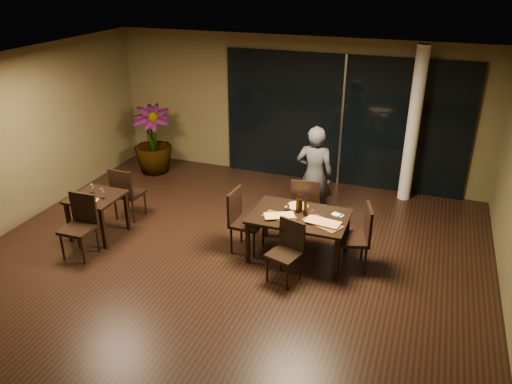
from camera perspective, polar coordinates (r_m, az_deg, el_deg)
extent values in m
plane|color=black|center=(7.78, -4.04, -8.95)|extent=(8.00, 8.00, 0.00)
cube|color=brown|center=(10.66, 4.63, 9.45)|extent=(8.00, 0.10, 3.00)
cube|color=white|center=(6.60, -4.84, 13.42)|extent=(8.00, 8.00, 0.04)
cube|color=black|center=(10.41, 9.82, 7.92)|extent=(5.00, 0.06, 2.70)
cylinder|color=white|center=(9.93, 17.52, 7.21)|extent=(0.24, 0.24, 3.00)
cube|color=black|center=(7.76, 4.98, -2.77)|extent=(1.50, 1.00, 0.04)
cube|color=black|center=(7.76, -0.94, -5.84)|extent=(0.06, 0.06, 0.71)
cube|color=black|center=(7.45, 9.11, -7.63)|extent=(0.06, 0.06, 0.71)
cube|color=black|center=(8.49, 1.19, -2.99)|extent=(0.06, 0.06, 0.71)
cube|color=black|center=(8.20, 10.37, -4.49)|extent=(0.06, 0.06, 0.71)
cube|color=black|center=(8.78, -17.85, -0.54)|extent=(0.80, 0.80, 0.04)
cube|color=black|center=(8.92, -20.57, -3.26)|extent=(0.06, 0.06, 0.71)
cube|color=black|center=(8.52, -17.04, -4.08)|extent=(0.06, 0.06, 0.71)
cube|color=black|center=(9.37, -17.99, -1.46)|extent=(0.06, 0.06, 0.71)
cube|color=black|center=(8.99, -14.54, -2.15)|extent=(0.06, 0.06, 0.71)
cube|color=black|center=(8.67, 5.67, -1.47)|extent=(0.56, 0.56, 0.05)
cylinder|color=black|center=(8.95, 6.96, -2.42)|extent=(0.04, 0.04, 0.49)
cylinder|color=black|center=(8.96, 4.44, -2.24)|extent=(0.04, 0.04, 0.49)
cylinder|color=black|center=(8.60, 6.81, -3.61)|extent=(0.04, 0.04, 0.49)
cylinder|color=black|center=(8.62, 4.19, -3.42)|extent=(0.04, 0.04, 0.49)
cube|color=black|center=(8.35, 5.63, -0.44)|extent=(0.48, 0.13, 0.55)
cube|color=black|center=(7.32, 3.24, -7.18)|extent=(0.54, 0.54, 0.05)
cylinder|color=black|center=(7.40, 1.28, -8.76)|extent=(0.04, 0.04, 0.44)
cylinder|color=black|center=(7.24, 3.56, -9.68)|extent=(0.04, 0.04, 0.44)
cylinder|color=black|center=(7.65, 2.85, -7.59)|extent=(0.04, 0.04, 0.44)
cylinder|color=black|center=(7.49, 5.09, -8.45)|extent=(0.04, 0.04, 0.44)
cube|color=black|center=(7.34, 4.15, -4.91)|extent=(0.42, 0.16, 0.49)
cube|color=black|center=(8.03, -1.01, -3.60)|extent=(0.50, 0.50, 0.05)
cylinder|color=black|center=(7.92, -0.25, -6.07)|extent=(0.04, 0.04, 0.49)
cylinder|color=black|center=(8.24, 0.83, -4.76)|extent=(0.04, 0.04, 0.49)
cylinder|color=black|center=(8.06, -2.85, -5.50)|extent=(0.04, 0.04, 0.49)
cylinder|color=black|center=(8.37, -1.69, -4.24)|extent=(0.04, 0.04, 0.49)
cube|color=black|center=(7.98, -2.47, -1.57)|extent=(0.07, 0.49, 0.55)
cube|color=black|center=(7.73, 10.92, -5.30)|extent=(0.60, 0.60, 0.05)
cylinder|color=black|center=(8.00, 9.22, -6.09)|extent=(0.04, 0.04, 0.49)
cylinder|color=black|center=(7.67, 9.44, -7.61)|extent=(0.04, 0.04, 0.49)
cylinder|color=black|center=(8.05, 12.04, -6.14)|extent=(0.04, 0.04, 0.49)
cylinder|color=black|center=(7.72, 12.39, -7.65)|extent=(0.04, 0.04, 0.49)
cube|color=black|center=(7.63, 12.72, -3.54)|extent=(0.17, 0.48, 0.55)
cube|color=black|center=(9.37, -14.29, -0.17)|extent=(0.48, 0.48, 0.05)
cylinder|color=black|center=(9.51, -12.56, -1.20)|extent=(0.04, 0.04, 0.48)
cylinder|color=black|center=(9.71, -14.43, -0.83)|extent=(0.04, 0.04, 0.48)
cylinder|color=black|center=(9.23, -13.85, -2.16)|extent=(0.04, 0.04, 0.48)
cylinder|color=black|center=(9.44, -15.74, -1.75)|extent=(0.04, 0.04, 0.48)
cube|color=black|center=(9.11, -15.22, 0.81)|extent=(0.47, 0.06, 0.53)
cube|color=black|center=(8.37, -19.69, -4.02)|extent=(0.48, 0.48, 0.05)
cylinder|color=black|center=(8.47, -21.27, -5.81)|extent=(0.04, 0.04, 0.48)
cylinder|color=black|center=(8.24, -19.17, -6.33)|extent=(0.04, 0.04, 0.48)
cylinder|color=black|center=(8.72, -19.72, -4.62)|extent=(0.04, 0.04, 0.48)
cylinder|color=black|center=(8.50, -17.65, -5.09)|extent=(0.04, 0.04, 0.48)
cube|color=black|center=(8.40, -19.08, -1.76)|extent=(0.47, 0.06, 0.54)
imported|color=#292B2E|center=(8.80, 6.69, 1.86)|extent=(0.63, 0.44, 1.81)
imported|color=#1A4D19|center=(11.26, -11.76, 5.84)|extent=(1.12, 1.12, 1.50)
cube|color=#432C15|center=(7.66, 2.69, -2.86)|extent=(0.55, 0.35, 0.01)
cube|color=#4B3018|center=(7.54, 7.64, -3.57)|extent=(0.67, 0.54, 0.01)
cylinder|color=#B63714|center=(8.01, 4.79, -1.63)|extent=(0.33, 0.33, 0.01)
cylinder|color=white|center=(7.87, 3.58, -1.78)|extent=(0.08, 0.08, 0.09)
cylinder|color=white|center=(7.77, 6.52, -2.34)|extent=(0.07, 0.07, 0.08)
cube|color=white|center=(7.52, 8.91, -3.72)|extent=(0.19, 0.13, 0.01)
cube|color=white|center=(7.81, 9.31, -2.61)|extent=(0.20, 0.16, 0.01)
cube|color=white|center=(8.63, -18.20, -0.85)|extent=(0.20, 0.15, 0.01)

